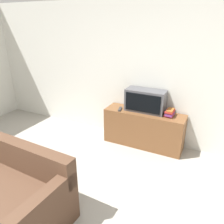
{
  "coord_description": "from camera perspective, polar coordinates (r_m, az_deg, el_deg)",
  "views": [
    {
      "loc": [
        1.8,
        -0.8,
        2.2
      ],
      "look_at": [
        0.3,
        2.19,
        0.82
      ],
      "focal_mm": 35.0,
      "sensor_mm": 36.0,
      "label": 1
    }
  ],
  "objects": [
    {
      "name": "tv_stand",
      "position": [
        4.17,
        8.26,
        -4.31
      ],
      "size": [
        1.48,
        0.43,
        0.68
      ],
      "color": "brown",
      "rests_on": "ground_plane"
    },
    {
      "name": "wall_back",
      "position": [
        4.33,
        1.42,
        10.42
      ],
      "size": [
        9.0,
        0.06,
        2.6
      ],
      "color": "silver",
      "rests_on": "ground_plane"
    },
    {
      "name": "television",
      "position": [
        4.02,
        8.72,
        2.97
      ],
      "size": [
        0.72,
        0.32,
        0.41
      ],
      "color": "#4C4C51",
      "rests_on": "tv_stand"
    },
    {
      "name": "book_stack",
      "position": [
        3.92,
        14.85,
        -0.21
      ],
      "size": [
        0.16,
        0.22,
        0.13
      ],
      "color": "#B72D28",
      "rests_on": "tv_stand"
    },
    {
      "name": "remote_on_stand",
      "position": [
        4.1,
        2.09,
        0.78
      ],
      "size": [
        0.1,
        0.2,
        0.02
      ],
      "rotation": [
        0.0,
        0.0,
        0.27
      ],
      "color": "#2D2D2D",
      "rests_on": "tv_stand"
    }
  ]
}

